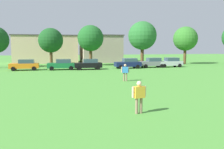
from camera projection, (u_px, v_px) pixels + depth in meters
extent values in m
plane|color=#4C9338|center=(78.00, 76.00, 29.77)|extent=(160.00, 160.00, 0.00)
cylinder|color=#8C7259|center=(137.00, 106.00, 12.85)|extent=(0.16, 0.16, 0.86)
cylinder|color=#8C7259|center=(141.00, 105.00, 12.94)|extent=(0.16, 0.16, 0.86)
cube|color=yellow|center=(139.00, 92.00, 12.81)|extent=(0.62, 0.40, 0.61)
cylinder|color=beige|center=(133.00, 92.00, 12.68)|extent=(0.13, 0.13, 0.58)
cylinder|color=beige|center=(145.00, 91.00, 12.94)|extent=(0.13, 0.13, 0.58)
sphere|color=beige|center=(139.00, 83.00, 12.76)|extent=(0.27, 0.27, 0.27)
cylinder|color=#8C7259|center=(126.00, 77.00, 25.13)|extent=(0.16, 0.16, 0.88)
cylinder|color=#8C7259|center=(124.00, 77.00, 25.13)|extent=(0.16, 0.16, 0.88)
cube|color=#337FCC|center=(125.00, 70.00, 25.05)|extent=(0.64, 0.44, 0.62)
cylinder|color=tan|center=(129.00, 70.00, 25.05)|extent=(0.13, 0.13, 0.59)
cylinder|color=tan|center=(122.00, 70.00, 25.03)|extent=(0.13, 0.13, 0.59)
sphere|color=tan|center=(125.00, 65.00, 24.99)|extent=(0.27, 0.27, 0.27)
cube|color=orange|center=(24.00, 66.00, 36.83)|extent=(4.30, 1.80, 0.76)
cube|color=#334756|center=(26.00, 61.00, 36.83)|extent=(2.24, 1.58, 0.60)
cylinder|color=black|center=(13.00, 69.00, 35.67)|extent=(0.64, 0.22, 0.64)
cylinder|color=black|center=(15.00, 68.00, 37.41)|extent=(0.64, 0.22, 0.64)
cylinder|color=black|center=(34.00, 69.00, 36.34)|extent=(0.64, 0.22, 0.64)
cylinder|color=black|center=(35.00, 68.00, 38.08)|extent=(0.64, 0.22, 0.64)
cube|color=#196B38|center=(61.00, 65.00, 37.66)|extent=(4.30, 1.80, 0.76)
cube|color=#334756|center=(63.00, 61.00, 37.66)|extent=(2.24, 1.58, 0.60)
cylinder|color=black|center=(52.00, 68.00, 36.49)|extent=(0.64, 0.22, 0.64)
cylinder|color=black|center=(52.00, 67.00, 38.23)|extent=(0.64, 0.22, 0.64)
cylinder|color=black|center=(71.00, 68.00, 37.17)|extent=(0.64, 0.22, 0.64)
cylinder|color=black|center=(70.00, 67.00, 38.91)|extent=(0.64, 0.22, 0.64)
cube|color=black|center=(88.00, 65.00, 38.11)|extent=(4.30, 1.80, 0.76)
cube|color=#334756|center=(90.00, 61.00, 38.11)|extent=(2.24, 1.58, 0.60)
cylinder|color=black|center=(79.00, 68.00, 36.94)|extent=(0.64, 0.22, 0.64)
cylinder|color=black|center=(78.00, 67.00, 38.68)|extent=(0.64, 0.22, 0.64)
cylinder|color=black|center=(98.00, 68.00, 37.62)|extent=(0.64, 0.22, 0.64)
cylinder|color=black|center=(96.00, 67.00, 39.36)|extent=(0.64, 0.22, 0.64)
cube|color=#141E4C|center=(128.00, 64.00, 40.20)|extent=(4.30, 1.80, 0.76)
cube|color=#334756|center=(130.00, 60.00, 40.20)|extent=(2.24, 1.58, 0.60)
cylinder|color=black|center=(121.00, 67.00, 39.03)|extent=(0.64, 0.22, 0.64)
cylinder|color=black|center=(118.00, 66.00, 40.77)|extent=(0.64, 0.22, 0.64)
cylinder|color=black|center=(138.00, 67.00, 39.71)|extent=(0.64, 0.22, 0.64)
cylinder|color=black|center=(134.00, 66.00, 41.45)|extent=(0.64, 0.22, 0.64)
cube|color=slate|center=(152.00, 63.00, 41.99)|extent=(4.30, 1.80, 0.76)
cube|color=#334756|center=(154.00, 60.00, 41.99)|extent=(2.24, 1.58, 0.60)
cylinder|color=black|center=(146.00, 66.00, 40.83)|extent=(0.64, 0.22, 0.64)
cylinder|color=black|center=(142.00, 65.00, 42.57)|extent=(0.64, 0.22, 0.64)
cylinder|color=black|center=(162.00, 66.00, 41.50)|extent=(0.64, 0.22, 0.64)
cylinder|color=black|center=(157.00, 65.00, 43.24)|extent=(0.64, 0.22, 0.64)
cube|color=silver|center=(170.00, 63.00, 42.74)|extent=(4.30, 1.80, 0.76)
cube|color=#334756|center=(172.00, 59.00, 42.74)|extent=(2.24, 1.58, 0.60)
cylinder|color=black|center=(164.00, 66.00, 41.57)|extent=(0.64, 0.22, 0.64)
cylinder|color=black|center=(160.00, 65.00, 43.31)|extent=(0.64, 0.22, 0.64)
cylinder|color=black|center=(180.00, 66.00, 42.25)|extent=(0.64, 0.22, 0.64)
cylinder|color=black|center=(175.00, 65.00, 43.99)|extent=(0.64, 0.22, 0.64)
cylinder|color=brown|center=(51.00, 59.00, 44.57)|extent=(0.53, 0.53, 2.85)
sphere|color=#194C1E|center=(51.00, 40.00, 44.19)|extent=(4.51, 4.51, 4.51)
cylinder|color=brown|center=(91.00, 58.00, 45.88)|extent=(0.57, 0.57, 3.11)
sphere|color=#1E5B23|center=(91.00, 38.00, 45.47)|extent=(4.92, 4.92, 4.92)
cylinder|color=brown|center=(142.00, 57.00, 46.17)|extent=(0.63, 0.63, 3.42)
sphere|color=#286B2D|center=(142.00, 36.00, 45.72)|extent=(5.40, 5.40, 5.40)
cylinder|color=brown|center=(185.00, 57.00, 50.24)|extent=(0.58, 0.58, 3.15)
sphere|color=#337528|center=(185.00, 39.00, 49.82)|extent=(4.98, 4.98, 4.98)
cube|color=beige|center=(46.00, 50.00, 54.05)|extent=(13.72, 6.36, 5.95)
cube|color=#4C4742|center=(46.00, 36.00, 53.70)|extent=(14.26, 6.61, 0.24)
cube|color=tan|center=(100.00, 49.00, 56.89)|extent=(8.88, 8.98, 6.03)
cube|color=#4C4742|center=(100.00, 36.00, 56.54)|extent=(9.23, 9.34, 0.24)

